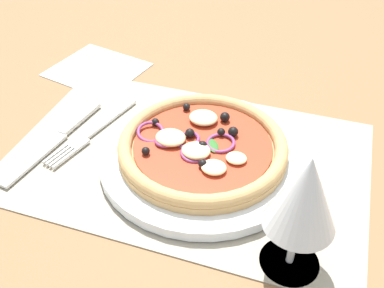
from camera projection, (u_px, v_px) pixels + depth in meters
ground_plane at (188, 166)px, 61.11cm from camera, size 190.00×140.00×2.40cm
placemat at (188, 158)px, 60.21cm from camera, size 47.27×31.18×0.40cm
plate at (203, 155)px, 59.34cm from camera, size 27.27×27.27×1.43cm
pizza at (203, 144)px, 58.18cm from camera, size 22.15×22.15×2.68cm
fork at (90, 134)px, 63.53cm from camera, size 5.91×17.82×0.44cm
knife at (53, 141)px, 62.23cm from camera, size 4.68×20.02×0.62cm
wine_glass at (304, 196)px, 41.01cm from camera, size 7.20×7.20×14.90cm
napkin at (97, 69)px, 78.35cm from camera, size 17.33×16.20×0.36cm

